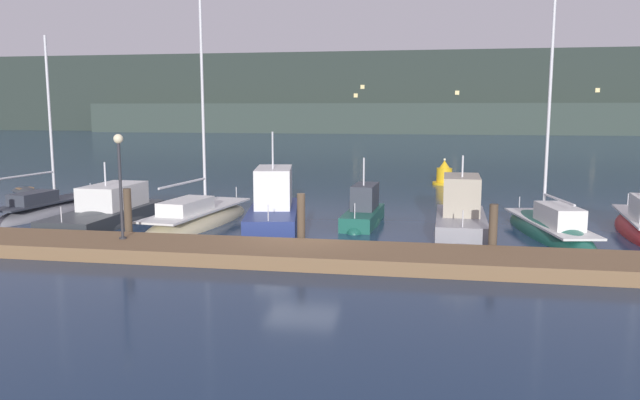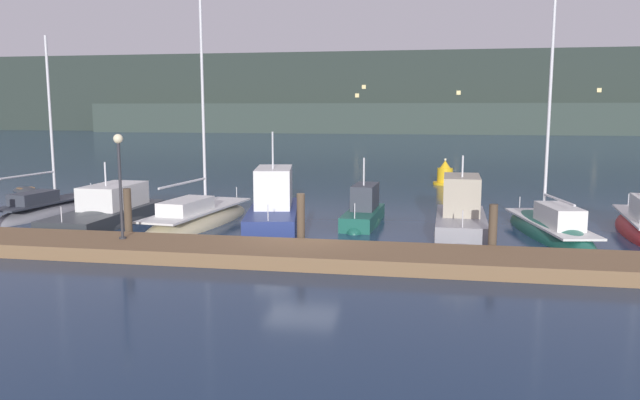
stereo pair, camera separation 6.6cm
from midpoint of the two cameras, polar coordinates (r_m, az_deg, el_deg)
The scene contains 16 objects.
ground_plane at distance 22.03m, azimuth -1.73°, elevation -4.43°, with size 400.00×400.00×0.00m, color #192D4C.
dock at distance 20.25m, azimuth -2.79°, elevation -4.93°, with size 34.52×2.80×0.45m, color brown.
mooring_pile_1 at distance 23.85m, azimuth -17.22°, elevation -1.37°, with size 0.28×0.28×2.00m, color #4C3D2D.
mooring_pile_2 at distance 21.68m, azimuth -1.83°, elevation -1.99°, with size 0.28×0.28×1.97m, color #4C3D2D.
mooring_pile_3 at distance 21.34m, azimuth 15.45°, elevation -2.73°, with size 0.28×0.28×1.77m, color #4C3D2D.
sailboat_berth_1 at distance 31.35m, azimuth -23.79°, elevation -1.06°, with size 2.45×7.02×8.73m.
motorboat_berth_2 at distance 28.28m, azimuth -18.99°, elevation -1.57°, with size 2.78×7.30×3.32m.
sailboat_berth_3 at distance 26.88m, azimuth -11.19°, elevation -1.98°, with size 3.07×8.53×11.74m.
motorboat_berth_4 at distance 26.04m, azimuth -4.36°, elevation -1.31°, with size 3.39×7.16×4.39m.
motorboat_berth_5 at distance 26.60m, azimuth 3.91°, elevation -1.65°, with size 1.63×4.85×3.41m.
motorboat_berth_6 at distance 24.86m, azimuth 12.67°, elevation -2.23°, with size 2.17×5.91×3.74m.
sailboat_berth_7 at distance 25.77m, azimuth 20.16°, elevation -2.79°, with size 3.16×8.01×10.33m.
channel_buoy at distance 41.06m, azimuth 11.24°, elevation 2.24°, with size 1.49×1.49×1.70m.
dock_lamppost at distance 22.12m, azimuth -17.93°, elevation 2.77°, with size 0.32×0.32×3.58m.
hillside_backdrop at distance 133.76m, azimuth 8.67°, elevation 9.41°, with size 240.00×23.00×16.26m.
rowboat_adrift at distance 40.74m, azimuth -25.40°, elevation 0.69°, with size 3.11×2.73×0.56m.
Camera 1 is at (4.39, -21.03, 4.88)m, focal length 35.00 mm.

